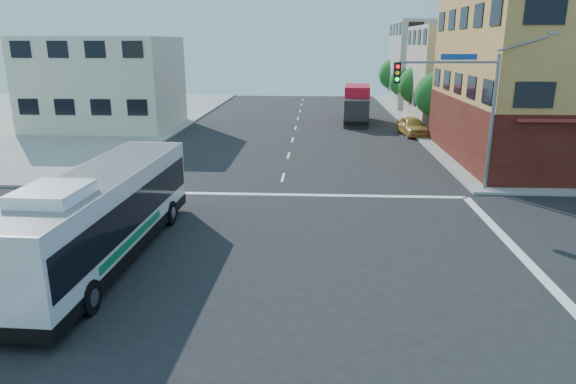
{
  "coord_description": "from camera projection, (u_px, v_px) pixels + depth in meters",
  "views": [
    {
      "loc": [
        1.88,
        -15.72,
        7.54
      ],
      "look_at": [
        0.84,
        3.03,
        2.04
      ],
      "focal_mm": 32.0,
      "sensor_mm": 36.0,
      "label": 1
    }
  ],
  "objects": [
    {
      "name": "ground",
      "position": [
        258.0,
        275.0,
        17.28
      ],
      "size": [
        120.0,
        120.0,
        0.0
      ],
      "primitive_type": "plane",
      "color": "black",
      "rests_on": "ground"
    },
    {
      "name": "building_east_near",
      "position": [
        479.0,
        76.0,
        47.69
      ],
      "size": [
        12.06,
        10.06,
        9.0
      ],
      "color": "beige",
      "rests_on": "ground"
    },
    {
      "name": "building_east_far",
      "position": [
        444.0,
        64.0,
        60.96
      ],
      "size": [
        12.06,
        10.06,
        10.0
      ],
      "color": "#ACADA7",
      "rests_on": "ground"
    },
    {
      "name": "building_west",
      "position": [
        105.0,
        83.0,
        45.79
      ],
      "size": [
        12.06,
        10.06,
        8.0
      ],
      "color": "beige",
      "rests_on": "ground"
    },
    {
      "name": "signal_mast_ne",
      "position": [
        461.0,
        96.0,
        25.58
      ],
      "size": [
        7.91,
        1.13,
        8.07
      ],
      "color": "gray",
      "rests_on": "ground"
    },
    {
      "name": "street_tree_a",
      "position": [
        438.0,
        92.0,
        42.41
      ],
      "size": [
        3.6,
        3.6,
        5.53
      ],
      "color": "#382714",
      "rests_on": "ground"
    },
    {
      "name": "street_tree_b",
      "position": [
        420.0,
        83.0,
        50.03
      ],
      "size": [
        3.8,
        3.8,
        5.79
      ],
      "color": "#382714",
      "rests_on": "ground"
    },
    {
      "name": "street_tree_c",
      "position": [
        406.0,
        80.0,
        57.78
      ],
      "size": [
        3.4,
        3.4,
        5.29
      ],
      "color": "#382714",
      "rests_on": "ground"
    },
    {
      "name": "street_tree_d",
      "position": [
        396.0,
        72.0,
        65.33
      ],
      "size": [
        4.0,
        4.0,
        6.03
      ],
      "color": "#382714",
      "rests_on": "ground"
    },
    {
      "name": "transit_bus",
      "position": [
        102.0,
        214.0,
        18.06
      ],
      "size": [
        2.92,
        11.99,
        3.53
      ],
      "rotation": [
        0.0,
        0.0,
        -0.03
      ],
      "color": "black",
      "rests_on": "ground"
    },
    {
      "name": "box_truck",
      "position": [
        357.0,
        105.0,
        49.44
      ],
      "size": [
        2.9,
        7.92,
        3.49
      ],
      "rotation": [
        0.0,
        0.0,
        -0.08
      ],
      "color": "#242429",
      "rests_on": "ground"
    },
    {
      "name": "parked_car",
      "position": [
        412.0,
        126.0,
        43.07
      ],
      "size": [
        2.39,
        4.74,
        1.55
      ],
      "primitive_type": "imported",
      "rotation": [
        0.0,
        0.0,
        0.13
      ],
      "color": "gold",
      "rests_on": "ground"
    }
  ]
}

